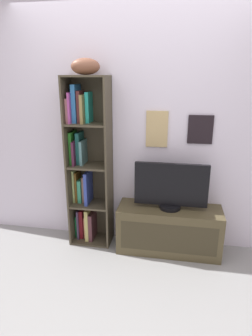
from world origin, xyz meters
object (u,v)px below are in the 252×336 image
Objects in this scene: bookshelf at (86,167)px; tv_stand at (169,229)px; football at (85,66)px; television at (171,187)px.

bookshelf reaches higher than tv_stand.
football is 0.26× the size of tv_stand.
television is (0.87, -0.04, -1.16)m from football.
tv_stand is (0.92, -0.08, -0.62)m from bookshelf.
bookshelf is at bearing 175.17° from television.
television is (0.92, -0.08, -0.14)m from bookshelf.
football reaches higher than bookshelf.
tv_stand is 0.49m from television.
bookshelf is 2.44× the size of television.
bookshelf is 1.03m from football.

